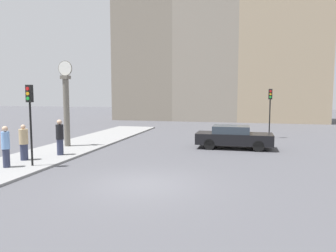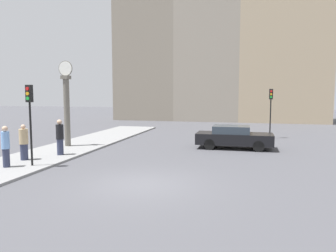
{
  "view_description": "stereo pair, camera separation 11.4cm",
  "coord_description": "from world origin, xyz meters",
  "px_view_note": "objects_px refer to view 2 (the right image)",
  "views": [
    {
      "loc": [
        3.65,
        -11.17,
        3.35
      ],
      "look_at": [
        -0.6,
        6.55,
        1.49
      ],
      "focal_mm": 35.0,
      "sensor_mm": 36.0,
      "label": 1
    },
    {
      "loc": [
        3.76,
        -11.15,
        3.35
      ],
      "look_at": [
        -0.6,
        6.55,
        1.49
      ],
      "focal_mm": 35.0,
      "sensor_mm": 36.0,
      "label": 2
    }
  ],
  "objects_px": {
    "street_clock": "(67,105)",
    "pedestrian_blue_stripe": "(6,146)",
    "pedestrian_black_jacket": "(60,137)",
    "pedestrian_tan_coat": "(24,143)",
    "traffic_light_far": "(271,103)",
    "traffic_light_near": "(30,108)",
    "sedan_car": "(234,137)"
  },
  "relations": [
    {
      "from": "street_clock",
      "to": "pedestrian_blue_stripe",
      "type": "xyz_separation_m",
      "value": [
        0.47,
        -5.8,
        -1.57
      ]
    },
    {
      "from": "street_clock",
      "to": "pedestrian_black_jacket",
      "type": "relative_size",
      "value": 2.78
    },
    {
      "from": "street_clock",
      "to": "pedestrian_tan_coat",
      "type": "bearing_deg",
      "value": -87.26
    },
    {
      "from": "pedestrian_blue_stripe",
      "to": "pedestrian_tan_coat",
      "type": "bearing_deg",
      "value": 99.83
    },
    {
      "from": "pedestrian_black_jacket",
      "to": "street_clock",
      "type": "bearing_deg",
      "value": 113.47
    },
    {
      "from": "traffic_light_far",
      "to": "street_clock",
      "type": "xyz_separation_m",
      "value": [
        -12.27,
        -7.18,
        -0.01
      ]
    },
    {
      "from": "traffic_light_near",
      "to": "pedestrian_black_jacket",
      "type": "xyz_separation_m",
      "value": [
        -0.19,
        2.58,
        -1.65
      ]
    },
    {
      "from": "pedestrian_black_jacket",
      "to": "pedestrian_tan_coat",
      "type": "height_order",
      "value": "pedestrian_black_jacket"
    },
    {
      "from": "traffic_light_far",
      "to": "pedestrian_black_jacket",
      "type": "relative_size",
      "value": 1.96
    },
    {
      "from": "pedestrian_blue_stripe",
      "to": "pedestrian_black_jacket",
      "type": "bearing_deg",
      "value": 77.4
    },
    {
      "from": "street_clock",
      "to": "pedestrian_blue_stripe",
      "type": "distance_m",
      "value": 6.03
    },
    {
      "from": "traffic_light_far",
      "to": "street_clock",
      "type": "bearing_deg",
      "value": -149.68
    },
    {
      "from": "pedestrian_blue_stripe",
      "to": "sedan_car",
      "type": "bearing_deg",
      "value": 39.92
    },
    {
      "from": "traffic_light_far",
      "to": "pedestrian_blue_stripe",
      "type": "distance_m",
      "value": 17.61
    },
    {
      "from": "sedan_car",
      "to": "pedestrian_blue_stripe",
      "type": "height_order",
      "value": "pedestrian_blue_stripe"
    },
    {
      "from": "traffic_light_far",
      "to": "pedestrian_tan_coat",
      "type": "distance_m",
      "value": 16.71
    },
    {
      "from": "traffic_light_far",
      "to": "pedestrian_blue_stripe",
      "type": "relative_size",
      "value": 2.0
    },
    {
      "from": "traffic_light_near",
      "to": "pedestrian_tan_coat",
      "type": "xyz_separation_m",
      "value": [
        -1.15,
        0.99,
        -1.73
      ]
    },
    {
      "from": "sedan_car",
      "to": "pedestrian_blue_stripe",
      "type": "distance_m",
      "value": 12.27
    },
    {
      "from": "sedan_car",
      "to": "pedestrian_blue_stripe",
      "type": "bearing_deg",
      "value": -140.08
    },
    {
      "from": "traffic_light_near",
      "to": "pedestrian_tan_coat",
      "type": "distance_m",
      "value": 2.3
    },
    {
      "from": "sedan_car",
      "to": "traffic_light_far",
      "type": "height_order",
      "value": "traffic_light_far"
    },
    {
      "from": "pedestrian_tan_coat",
      "to": "street_clock",
      "type": "bearing_deg",
      "value": 92.74
    },
    {
      "from": "sedan_car",
      "to": "pedestrian_black_jacket",
      "type": "relative_size",
      "value": 2.42
    },
    {
      "from": "traffic_light_far",
      "to": "pedestrian_tan_coat",
      "type": "xyz_separation_m",
      "value": [
        -12.06,
        -11.45,
        -1.65
      ]
    },
    {
      "from": "sedan_car",
      "to": "street_clock",
      "type": "height_order",
      "value": "street_clock"
    },
    {
      "from": "traffic_light_far",
      "to": "street_clock",
      "type": "relative_size",
      "value": 0.7
    },
    {
      "from": "traffic_light_far",
      "to": "pedestrian_black_jacket",
      "type": "xyz_separation_m",
      "value": [
        -11.1,
        -9.86,
        -1.57
      ]
    },
    {
      "from": "pedestrian_black_jacket",
      "to": "pedestrian_blue_stripe",
      "type": "bearing_deg",
      "value": -102.6
    },
    {
      "from": "sedan_car",
      "to": "pedestrian_tan_coat",
      "type": "relative_size",
      "value": 2.61
    },
    {
      "from": "pedestrian_tan_coat",
      "to": "pedestrian_blue_stripe",
      "type": "bearing_deg",
      "value": -80.17
    },
    {
      "from": "sedan_car",
      "to": "traffic_light_far",
      "type": "bearing_deg",
      "value": 64.9
    }
  ]
}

